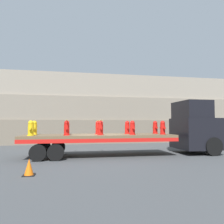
% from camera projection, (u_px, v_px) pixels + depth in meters
% --- Properties ---
extents(ground_plane, '(120.00, 120.00, 0.00)m').
position_uv_depth(ground_plane, '(99.00, 156.00, 12.35)').
color(ground_plane, '#3F4244').
extents(rock_cliff, '(60.00, 3.30, 6.51)m').
position_uv_depth(rock_cliff, '(87.00, 109.00, 21.25)').
color(rock_cliff, '#706656').
rests_on(rock_cliff, ground_plane).
extents(truck_cab, '(2.31, 2.61, 3.21)m').
position_uv_depth(truck_cab, '(196.00, 128.00, 13.57)').
color(truck_cab, black).
rests_on(truck_cab, ground_plane).
extents(flatbed_trailer, '(8.43, 2.66, 1.21)m').
position_uv_depth(flatbed_trailer, '(90.00, 139.00, 12.31)').
color(flatbed_trailer, brown).
rests_on(flatbed_trailer, ground_plane).
extents(fire_hydrant_yellow_near_0, '(0.36, 0.56, 0.79)m').
position_uv_depth(fire_hydrant_yellow_near_0, '(31.00, 128.00, 11.20)').
color(fire_hydrant_yellow_near_0, gold).
rests_on(fire_hydrant_yellow_near_0, flatbed_trailer).
extents(fire_hydrant_yellow_far_0, '(0.36, 0.56, 0.79)m').
position_uv_depth(fire_hydrant_yellow_far_0, '(34.00, 128.00, 12.31)').
color(fire_hydrant_yellow_far_0, gold).
rests_on(fire_hydrant_yellow_far_0, flatbed_trailer).
extents(fire_hydrant_red_near_1, '(0.36, 0.56, 0.79)m').
position_uv_depth(fire_hydrant_red_near_1, '(67.00, 128.00, 11.54)').
color(fire_hydrant_red_near_1, red).
rests_on(fire_hydrant_red_near_1, flatbed_trailer).
extents(fire_hydrant_red_far_1, '(0.36, 0.56, 0.79)m').
position_uv_depth(fire_hydrant_red_far_1, '(67.00, 128.00, 12.65)').
color(fire_hydrant_red_far_1, red).
rests_on(fire_hydrant_red_far_1, flatbed_trailer).
extents(fire_hydrant_red_near_2, '(0.36, 0.56, 0.79)m').
position_uv_depth(fire_hydrant_red_near_2, '(100.00, 128.00, 11.88)').
color(fire_hydrant_red_near_2, red).
rests_on(fire_hydrant_red_near_2, flatbed_trailer).
extents(fire_hydrant_red_far_2, '(0.36, 0.56, 0.79)m').
position_uv_depth(fire_hydrant_red_far_2, '(98.00, 128.00, 12.99)').
color(fire_hydrant_red_far_2, red).
rests_on(fire_hydrant_red_far_2, flatbed_trailer).
extents(fire_hydrant_red_near_3, '(0.36, 0.56, 0.79)m').
position_uv_depth(fire_hydrant_red_near_3, '(132.00, 128.00, 12.22)').
color(fire_hydrant_red_near_3, red).
rests_on(fire_hydrant_red_near_3, flatbed_trailer).
extents(fire_hydrant_red_far_3, '(0.36, 0.56, 0.79)m').
position_uv_depth(fire_hydrant_red_far_3, '(127.00, 128.00, 13.33)').
color(fire_hydrant_red_far_3, red).
rests_on(fire_hydrant_red_far_3, flatbed_trailer).
extents(fire_hydrant_red_near_4, '(0.36, 0.56, 0.79)m').
position_uv_depth(fire_hydrant_red_near_4, '(163.00, 128.00, 12.56)').
color(fire_hydrant_red_near_4, red).
rests_on(fire_hydrant_red_near_4, flatbed_trailer).
extents(fire_hydrant_red_far_4, '(0.36, 0.56, 0.79)m').
position_uv_depth(fire_hydrant_red_far_4, '(155.00, 127.00, 13.67)').
color(fire_hydrant_red_far_4, red).
rests_on(fire_hydrant_red_far_4, flatbed_trailer).
extents(cargo_strap_rear, '(0.05, 2.77, 0.01)m').
position_uv_depth(cargo_strap_rear, '(67.00, 120.00, 12.12)').
color(cargo_strap_rear, yellow).
rests_on(cargo_strap_rear, fire_hydrant_red_near_1).
extents(cargo_strap_middle, '(0.05, 2.77, 0.01)m').
position_uv_depth(cargo_strap_middle, '(99.00, 121.00, 12.46)').
color(cargo_strap_middle, yellow).
rests_on(cargo_strap_middle, fire_hydrant_red_near_2).
extents(traffic_cone, '(0.42, 0.42, 0.59)m').
position_uv_depth(traffic_cone, '(29.00, 167.00, 7.69)').
color(traffic_cone, black).
rests_on(traffic_cone, ground_plane).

